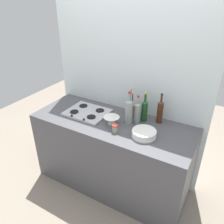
# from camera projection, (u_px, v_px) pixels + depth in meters

# --- Properties ---
(ground_plane) EXTENTS (6.00, 6.00, 0.00)m
(ground_plane) POSITION_uv_depth(u_px,v_px,m) (112.00, 182.00, 2.88)
(ground_plane) COLOR gray
(ground_plane) RESTS_ON ground
(counter_block) EXTENTS (1.80, 0.70, 0.90)m
(counter_block) POSITION_uv_depth(u_px,v_px,m) (112.00, 154.00, 2.67)
(counter_block) COLOR #4C4C51
(counter_block) RESTS_ON ground
(backsplash_panel) EXTENTS (1.90, 0.06, 2.17)m
(backsplash_panel) POSITION_uv_depth(u_px,v_px,m) (128.00, 94.00, 2.65)
(backsplash_panel) COLOR silver
(backsplash_panel) RESTS_ON ground
(stovetop_hob) EXTENTS (0.48, 0.39, 0.04)m
(stovetop_hob) POSITION_uv_depth(u_px,v_px,m) (87.00, 112.00, 2.61)
(stovetop_hob) COLOR #B2B2B7
(stovetop_hob) RESTS_ON counter_block
(plate_stack) EXTENTS (0.24, 0.25, 0.07)m
(plate_stack) POSITION_uv_depth(u_px,v_px,m) (144.00, 134.00, 2.19)
(plate_stack) COLOR white
(plate_stack) RESTS_ON counter_block
(wine_bottle_leftmost) EXTENTS (0.06, 0.06, 0.34)m
(wine_bottle_leftmost) POSITION_uv_depth(u_px,v_px,m) (160.00, 111.00, 2.38)
(wine_bottle_leftmost) COLOR #472314
(wine_bottle_leftmost) RESTS_ON counter_block
(wine_bottle_mid_left) EXTENTS (0.08, 0.08, 0.37)m
(wine_bottle_mid_left) POSITION_uv_depth(u_px,v_px,m) (129.00, 111.00, 2.36)
(wine_bottle_mid_left) COLOR gray
(wine_bottle_mid_left) RESTS_ON counter_block
(wine_bottle_mid_right) EXTENTS (0.07, 0.07, 0.33)m
(wine_bottle_mid_right) POSITION_uv_depth(u_px,v_px,m) (144.00, 110.00, 2.42)
(wine_bottle_mid_right) COLOR #19471E
(wine_bottle_mid_right) RESTS_ON counter_block
(wine_bottle_rightmost) EXTENTS (0.07, 0.07, 0.31)m
(wine_bottle_rightmost) POSITION_uv_depth(u_px,v_px,m) (137.00, 112.00, 2.39)
(wine_bottle_rightmost) COLOR gray
(wine_bottle_rightmost) RESTS_ON counter_block
(mixing_bowl) EXTENTS (0.17, 0.17, 0.09)m
(mixing_bowl) POSITION_uv_depth(u_px,v_px,m) (112.00, 120.00, 2.39)
(mixing_bowl) COLOR white
(mixing_bowl) RESTS_ON counter_block
(utensil_crock) EXTENTS (0.09, 0.09, 0.33)m
(utensil_crock) POSITION_uv_depth(u_px,v_px,m) (131.00, 110.00, 2.53)
(utensil_crock) COLOR #996B4C
(utensil_crock) RESTS_ON counter_block
(condiment_jar_front) EXTENTS (0.06, 0.06, 0.08)m
(condiment_jar_front) POSITION_uv_depth(u_px,v_px,m) (115.00, 128.00, 2.25)
(condiment_jar_front) COLOR #9E998C
(condiment_jar_front) RESTS_ON counter_block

